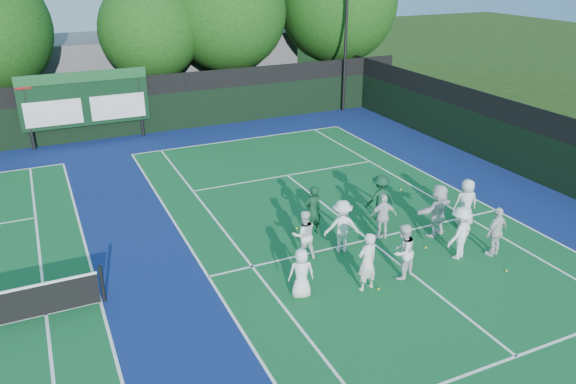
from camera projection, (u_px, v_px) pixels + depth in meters
name	position (u px, v px, depth m)	size (l,w,h in m)	color
ground	(386.00, 254.00, 17.61)	(120.00, 120.00, 0.00)	#1F3A0F
court_apron	(191.00, 281.00, 16.13)	(34.00, 32.00, 0.01)	navy
near_court	(369.00, 240.00, 18.44)	(11.05, 23.85, 0.01)	#125B2B
back_fence	(107.00, 112.00, 28.13)	(34.00, 0.08, 3.00)	black
divider_fence_right	(571.00, 162.00, 21.39)	(0.08, 32.00, 3.00)	black
scoreboard	(85.00, 99.00, 27.06)	(6.00, 0.21, 3.55)	black
clubhouse	(151.00, 66.00, 36.10)	(18.00, 6.00, 4.00)	#5D5E63
light_pole_right	(347.00, 0.00, 31.15)	(1.20, 0.30, 10.12)	black
tree_c	(152.00, 33.00, 31.12)	(5.58, 5.58, 7.57)	black
tree_d	(229.00, 15.00, 32.57)	(6.88, 6.88, 9.02)	black
tree_e	(339.00, 6.00, 35.31)	(7.48, 7.48, 9.58)	black
tennis_ball_0	(379.00, 289.00, 15.69)	(0.07, 0.07, 0.07)	yellow
tennis_ball_1	(401.00, 189.00, 22.31)	(0.07, 0.07, 0.07)	yellow
tennis_ball_2	(506.00, 271.00, 16.59)	(0.07, 0.07, 0.07)	yellow
tennis_ball_3	(297.00, 228.00, 19.16)	(0.07, 0.07, 0.07)	yellow
tennis_ball_4	(370.00, 200.00, 21.31)	(0.07, 0.07, 0.07)	yellow
tennis_ball_5	(426.00, 248.00, 17.89)	(0.07, 0.07, 0.07)	yellow
player_front_0	(301.00, 273.00, 15.15)	(0.71, 0.46, 1.45)	white
player_front_1	(367.00, 262.00, 15.42)	(0.64, 0.42, 1.75)	silver
player_front_2	(403.00, 251.00, 16.02)	(0.82, 0.64, 1.68)	white
player_front_3	(460.00, 233.00, 17.07)	(1.10, 0.63, 1.70)	white
player_front_4	(496.00, 232.00, 17.23)	(0.95, 0.40, 1.62)	silver
player_back_0	(304.00, 235.00, 17.07)	(0.77, 0.60, 1.58)	white
player_back_1	(342.00, 226.00, 17.45)	(1.12, 0.64, 1.73)	white
player_back_2	(383.00, 217.00, 18.28)	(0.92, 0.38, 1.56)	silver
player_back_3	(438.00, 210.00, 18.44)	(1.68, 0.53, 1.81)	white
player_back_4	(466.00, 203.00, 19.17)	(0.82, 0.53, 1.67)	silver
coach_left	(313.00, 210.00, 18.53)	(0.63, 0.41, 1.72)	#0E341E
coach_right	(380.00, 198.00, 19.53)	(1.08, 0.62, 1.67)	#103C24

